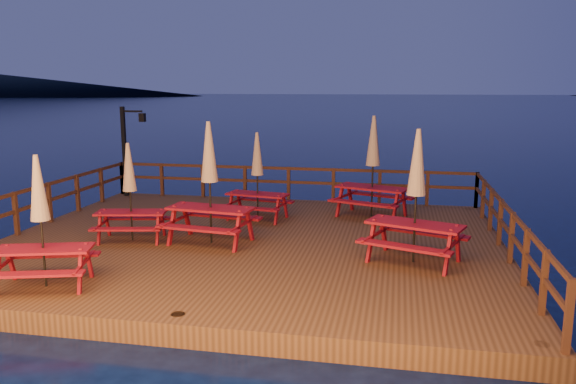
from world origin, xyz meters
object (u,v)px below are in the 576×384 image
lamp_post (128,143)px  picnic_table_2 (257,174)px  picnic_table_0 (130,190)px  picnic_table_1 (373,165)px

lamp_post → picnic_table_2: (5.04, -2.41, -0.53)m
lamp_post → picnic_table_2: lamp_post is taller
picnic_table_0 → picnic_table_1: 6.66m
picnic_table_0 → picnic_table_1: bearing=21.5°
picnic_table_1 → picnic_table_2: (-3.12, -0.93, -0.23)m
lamp_post → picnic_table_1: (8.16, -1.48, -0.31)m
picnic_table_0 → picnic_table_2: (2.45, 2.72, 0.04)m
lamp_post → picnic_table_2: size_ratio=1.23×
lamp_post → picnic_table_1: 8.30m
picnic_table_2 → picnic_table_0: bearing=-122.6°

